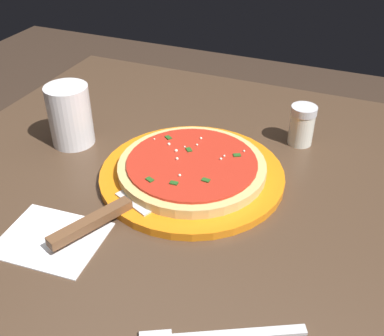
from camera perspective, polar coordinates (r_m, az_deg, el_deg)
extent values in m
cube|color=black|center=(1.39, -9.44, -3.61)|extent=(0.06, 0.06, 0.75)
cube|color=#473323|center=(0.78, 1.58, -1.67)|extent=(0.94, 0.78, 0.03)
cylinder|color=orange|center=(0.76, 0.00, -0.84)|extent=(0.30, 0.30, 0.01)
cylinder|color=#DBB26B|center=(0.75, 0.00, 0.08)|extent=(0.24, 0.24, 0.02)
cylinder|color=red|center=(0.74, 0.00, 0.71)|extent=(0.21, 0.21, 0.00)
sphere|color=#EFEACC|center=(0.75, -1.86, 1.16)|extent=(0.00, 0.00, 0.00)
sphere|color=#EFEACC|center=(0.78, -0.91, 2.62)|extent=(0.00, 0.00, 0.00)
sphere|color=#EFEACC|center=(0.80, -4.67, 3.56)|extent=(0.00, 0.00, 0.00)
sphere|color=#EFEACC|center=(0.78, 0.62, 2.88)|extent=(0.00, 0.00, 0.00)
sphere|color=#EFEACC|center=(0.75, 3.99, 1.49)|extent=(0.00, 0.00, 0.00)
sphere|color=#EFEACC|center=(0.76, -2.03, 2.07)|extent=(0.01, 0.01, 0.01)
sphere|color=#EFEACC|center=(0.75, 3.58, 1.13)|extent=(0.00, 0.00, 0.00)
sphere|color=#EFEACC|center=(0.78, -2.85, 2.95)|extent=(0.01, 0.01, 0.01)
sphere|color=#EFEACC|center=(0.71, -1.53, -0.90)|extent=(0.00, 0.00, 0.00)
sphere|color=#EFEACC|center=(0.77, 6.43, 2.10)|extent=(0.00, 0.00, 0.00)
sphere|color=#EFEACC|center=(0.80, 1.12, 3.68)|extent=(0.00, 0.00, 0.00)
cube|color=#23561E|center=(0.76, 5.56, 1.60)|extent=(0.01, 0.01, 0.00)
cube|color=#23561E|center=(0.77, -0.39, 2.29)|extent=(0.01, 0.01, 0.00)
cube|color=#23561E|center=(0.80, -2.94, 3.78)|extent=(0.01, 0.01, 0.00)
cube|color=#23561E|center=(0.70, -5.23, -1.42)|extent=(0.01, 0.01, 0.00)
cube|color=#23561E|center=(0.69, -2.24, -1.85)|extent=(0.01, 0.01, 0.00)
cube|color=#23561E|center=(0.70, 1.71, -1.49)|extent=(0.01, 0.01, 0.00)
cube|color=silver|center=(0.71, -4.86, -2.96)|extent=(0.10, 0.11, 0.00)
cube|color=brown|center=(0.66, -12.32, -6.53)|extent=(0.07, 0.13, 0.01)
cylinder|color=silver|center=(0.86, -14.79, 6.28)|extent=(0.08, 0.08, 0.11)
cube|color=white|center=(0.68, -16.90, -8.36)|extent=(0.15, 0.12, 0.00)
cube|color=silver|center=(0.55, 5.90, -19.73)|extent=(0.14, 0.08, 0.00)
cylinder|color=silver|center=(0.86, 13.32, 4.75)|extent=(0.04, 0.04, 0.06)
cylinder|color=silver|center=(0.84, 13.65, 6.92)|extent=(0.05, 0.05, 0.01)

